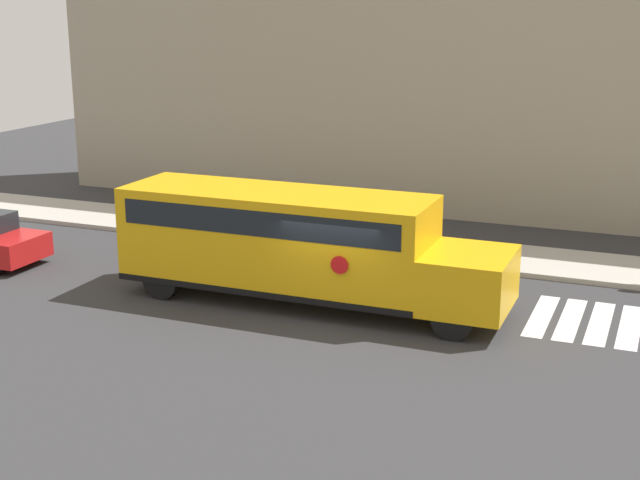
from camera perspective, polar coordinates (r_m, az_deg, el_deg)
name	(u,v)px	position (r m, az deg, el deg)	size (l,w,h in m)	color
ground_plane	(338,317)	(22.22, 1.14, -4.94)	(60.00, 60.00, 0.00)	#333335
sidewalk_strip	(412,249)	(28.08, 5.91, -0.55)	(44.00, 3.00, 0.15)	#B2ADA3
building_backdrop	(467,60)	(33.41, 9.38, 11.27)	(32.00, 4.00, 10.97)	#9E937F
school_bus	(294,240)	(22.85, -1.67, -0.01)	(10.12, 2.57, 2.89)	#EAA80F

